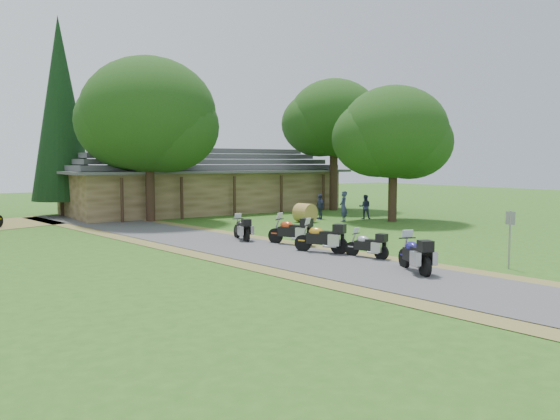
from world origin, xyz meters
TOP-DOWN VIEW (x-y plane):
  - ground at (0.00, 0.00)m, footprint 120.00×120.00m
  - driveway at (-0.50, 4.00)m, footprint 51.95×51.95m
  - lodge at (6.00, 24.00)m, footprint 21.40×9.40m
  - motorcycle_row_a at (1.24, -1.28)m, footprint 1.37×2.10m
  - motorcycle_row_b at (1.83, 1.69)m, footprint 0.99×1.77m
  - motorcycle_row_c at (1.08, 3.62)m, footprint 1.58×2.13m
  - motorcycle_row_d at (1.35, 6.14)m, footprint 1.46×2.18m
  - motorcycle_row_e at (0.29, 8.76)m, footprint 0.93×1.88m
  - person_a at (9.81, 12.28)m, footprint 0.79×0.75m
  - person_b at (12.07, 12.70)m, footprint 0.66×0.65m
  - person_c at (9.55, 14.32)m, footprint 0.51×0.63m
  - hay_bale at (7.58, 13.35)m, footprint 1.35×1.26m
  - sign_post at (4.46, -2.76)m, footprint 0.37×0.06m
  - oak_lodge_left at (-0.23, 19.33)m, footprint 8.46×8.46m
  - oak_lodge_right at (14.69, 19.10)m, footprint 7.06×7.06m
  - oak_driveway at (12.50, 10.65)m, footprint 6.84×6.84m
  - cedar_near at (-3.95, 26.14)m, footprint 4.18×4.18m

SIDE VIEW (x-z plane):
  - ground at x=0.00m, z-range 0.00..0.00m
  - driveway at x=-0.50m, z-range 0.00..0.00m
  - motorcycle_row_b at x=1.83m, z-range 0.00..1.15m
  - hay_bale at x=7.58m, z-range 0.00..1.19m
  - motorcycle_row_e at x=0.29m, z-range 0.00..1.23m
  - motorcycle_row_a at x=1.24m, z-range 0.00..1.37m
  - motorcycle_row_c at x=1.08m, z-range 0.00..1.41m
  - motorcycle_row_d at x=1.35m, z-range 0.00..1.42m
  - person_b at x=12.07m, z-range 0.00..1.89m
  - person_c at x=9.55m, z-range 0.00..1.95m
  - sign_post at x=4.46m, z-range 0.00..2.06m
  - person_a at x=9.81m, z-range 0.00..2.26m
  - lodge at x=6.00m, z-range 0.00..4.90m
  - oak_driveway at x=12.50m, z-range 0.00..9.12m
  - oak_lodge_left at x=-0.23m, z-range 0.00..10.88m
  - oak_lodge_right at x=14.69m, z-range 0.00..11.62m
  - cedar_near at x=-3.95m, z-range 0.00..13.77m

